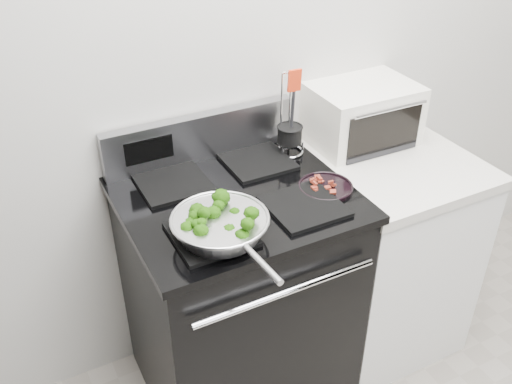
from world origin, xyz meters
TOP-DOWN VIEW (x-y plane):
  - back_wall at (0.00, 1.75)m, footprint 4.00×0.02m
  - gas_range at (-0.30, 1.41)m, footprint 0.79×0.69m
  - counter at (0.39, 1.41)m, footprint 0.62×0.68m
  - skillet at (-0.45, 1.22)m, footprint 0.31×0.49m
  - broccoli_pile at (-0.45, 1.22)m, footprint 0.24×0.24m
  - bacon_plate at (-0.00, 1.31)m, footprint 0.19×0.19m
  - utensil_holder at (0.02, 1.59)m, footprint 0.11×0.11m
  - toaster_oven at (0.36, 1.60)m, footprint 0.43×0.33m

SIDE VIEW (x-z plane):
  - counter at x=0.39m, z-range 0.00..0.92m
  - gas_range at x=-0.30m, z-range -0.08..1.05m
  - bacon_plate at x=0.00m, z-range 0.95..0.99m
  - skillet at x=-0.45m, z-range 0.97..1.03m
  - utensil_holder at x=0.02m, z-range 0.84..1.19m
  - broccoli_pile at x=-0.45m, z-range 0.98..1.06m
  - toaster_oven at x=0.36m, z-range 0.92..1.16m
  - back_wall at x=0.00m, z-range 0.00..2.70m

